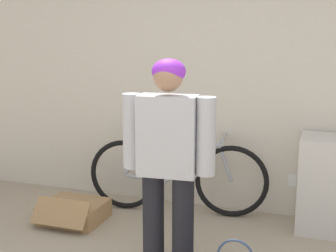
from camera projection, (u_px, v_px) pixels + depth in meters
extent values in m
cube|color=beige|center=(238.00, 78.00, 4.42)|extent=(8.00, 0.06, 2.60)
cube|color=white|center=(292.00, 181.00, 4.40)|extent=(0.08, 0.01, 0.12)
cylinder|color=black|center=(153.00, 223.00, 3.37)|extent=(0.15, 0.15, 0.75)
cylinder|color=black|center=(183.00, 227.00, 3.30)|extent=(0.15, 0.15, 0.75)
cube|color=#B2B2B7|center=(168.00, 136.00, 3.21)|extent=(0.42, 0.23, 0.56)
cylinder|color=#B2B2B7|center=(132.00, 131.00, 3.29)|extent=(0.13, 0.13, 0.53)
cylinder|color=#B2B2B7|center=(206.00, 136.00, 3.12)|extent=(0.13, 0.13, 0.53)
sphere|color=#A37556|center=(168.00, 77.00, 3.13)|extent=(0.20, 0.20, 0.20)
ellipsoid|color=purple|center=(169.00, 71.00, 3.13)|extent=(0.23, 0.21, 0.17)
torus|color=black|center=(124.00, 175.00, 4.59)|extent=(0.69, 0.14, 0.69)
torus|color=black|center=(232.00, 181.00, 4.38)|extent=(0.69, 0.14, 0.69)
cylinder|color=#999EA3|center=(144.00, 178.00, 4.56)|extent=(0.40, 0.08, 0.09)
cylinder|color=#999EA3|center=(139.00, 158.00, 4.53)|extent=(0.32, 0.07, 0.39)
cylinder|color=#999EA3|center=(159.00, 161.00, 4.49)|extent=(0.14, 0.05, 0.42)
cylinder|color=#999EA3|center=(191.00, 164.00, 4.43)|extent=(0.55, 0.11, 0.43)
cylinder|color=#999EA3|center=(186.00, 142.00, 4.40)|extent=(0.63, 0.11, 0.05)
cylinder|color=#999EA3|center=(225.00, 163.00, 4.36)|extent=(0.16, 0.05, 0.36)
cylinder|color=#999EA3|center=(221.00, 142.00, 4.33)|extent=(0.07, 0.04, 0.08)
cylinder|color=#999EA3|center=(223.00, 139.00, 4.32)|extent=(0.08, 0.46, 0.02)
ellipsoid|color=black|center=(153.00, 138.00, 4.46)|extent=(0.23, 0.11, 0.05)
cube|color=#A87F51|center=(74.00, 211.00, 4.35)|extent=(0.56, 0.47, 0.17)
cube|color=#A87F51|center=(60.00, 213.00, 4.11)|extent=(0.53, 0.17, 0.21)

